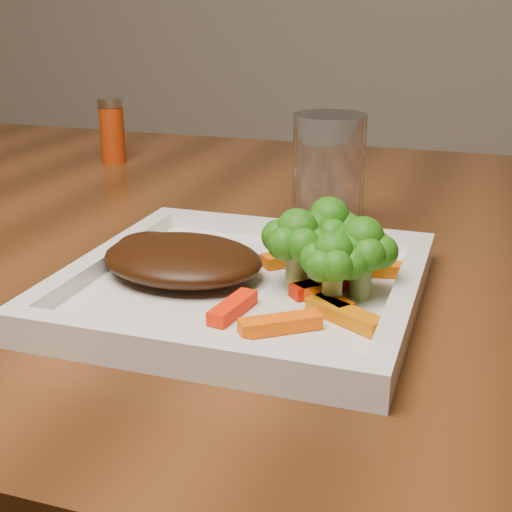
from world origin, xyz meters
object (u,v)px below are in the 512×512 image
(plate, at_px, (244,291))
(drinking_glass, at_px, (328,175))
(spice_shaker, at_px, (112,131))
(dining_table, at_px, (59,468))
(steak, at_px, (182,259))

(plate, relative_size, drinking_glass, 2.25)
(spice_shaker, bearing_deg, dining_table, -88.29)
(steak, relative_size, spice_shaker, 1.47)
(dining_table, bearing_deg, spice_shaker, 91.71)
(dining_table, xyz_separation_m, plate, (0.34, -0.19, 0.38))
(dining_table, xyz_separation_m, drinking_glass, (0.36, -0.00, 0.44))
(steak, distance_m, spice_shaker, 0.50)
(dining_table, xyz_separation_m, steak, (0.28, -0.19, 0.40))
(drinking_glass, bearing_deg, dining_table, 179.61)
(plate, xyz_separation_m, spice_shaker, (-0.34, 0.41, 0.04))
(plate, height_order, steak, steak)
(steak, distance_m, drinking_glass, 0.20)
(plate, height_order, spice_shaker, spice_shaker)
(steak, bearing_deg, drinking_glass, 67.42)
(dining_table, xyz_separation_m, spice_shaker, (-0.01, 0.22, 0.42))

